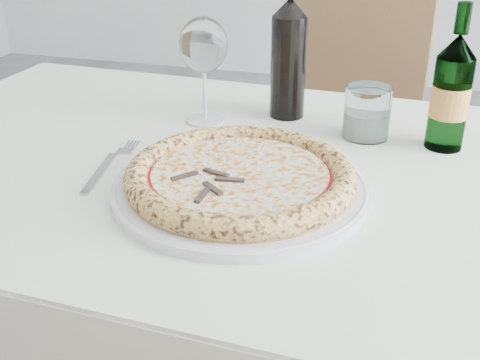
{
  "coord_description": "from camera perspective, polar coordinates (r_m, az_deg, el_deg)",
  "views": [
    {
      "loc": [
        0.39,
        -0.82,
        1.15
      ],
      "look_at": [
        0.18,
        -0.1,
        0.78
      ],
      "focal_mm": 45.0,
      "sensor_mm": 36.0,
      "label": 1
    }
  ],
  "objects": [
    {
      "name": "pizza",
      "position": [
        0.84,
        -0.0,
        0.39
      ],
      "size": [
        0.32,
        0.32,
        0.03
      ],
      "color": "#CF8346",
      "rests_on": "plate"
    },
    {
      "name": "plate",
      "position": [
        0.85,
        0.0,
        -0.68
      ],
      "size": [
        0.36,
        0.36,
        0.02
      ],
      "color": "silver",
      "rests_on": "dining_table"
    },
    {
      "name": "beer_bottle",
      "position": [
        1.02,
        19.38,
        7.82
      ],
      "size": [
        0.06,
        0.06,
        0.23
      ],
      "color": "#306134",
      "rests_on": "dining_table"
    },
    {
      "name": "fork",
      "position": [
        0.95,
        -12.42,
        1.32
      ],
      "size": [
        0.04,
        0.2,
        0.0
      ],
      "color": "#A8ACB1",
      "rests_on": "dining_table"
    },
    {
      "name": "chair_far",
      "position": [
        1.72,
        9.69,
        4.96
      ],
      "size": [
        0.45,
        0.45,
        0.93
      ],
      "color": "brown",
      "rests_on": "floor"
    },
    {
      "name": "wine_glass",
      "position": [
        1.07,
        -3.48,
        12.43
      ],
      "size": [
        0.09,
        0.09,
        0.19
      ],
      "color": "silver",
      "rests_on": "dining_table"
    },
    {
      "name": "wine_bottle",
      "position": [
        1.11,
        4.63,
        11.57
      ],
      "size": [
        0.06,
        0.06,
        0.26
      ],
      "color": "black",
      "rests_on": "dining_table"
    },
    {
      "name": "dining_table",
      "position": [
        0.98,
        1.61,
        -3.58
      ],
      "size": [
        1.38,
        0.85,
        0.76
      ],
      "color": "brown",
      "rests_on": "floor"
    },
    {
      "name": "tumbler",
      "position": [
        1.05,
        11.92,
        5.99
      ],
      "size": [
        0.08,
        0.08,
        0.09
      ],
      "color": "silver",
      "rests_on": "dining_table"
    }
  ]
}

